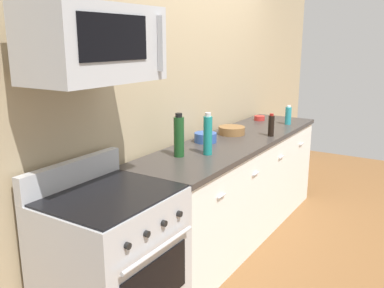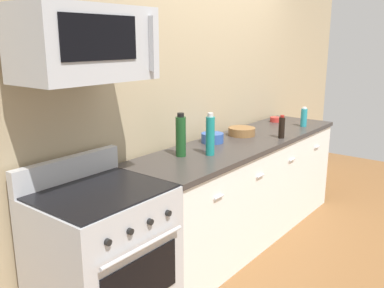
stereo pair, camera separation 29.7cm
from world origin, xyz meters
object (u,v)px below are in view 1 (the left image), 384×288
bottle_sparkling_teal (208,135)px  bottle_soy_sauce_dark (271,125)px  bottle_dish_soap (288,115)px  bowl_wooden_salad (232,130)px  microwave (94,44)px  bowl_red_small (259,118)px  bowl_blue_mixing (205,137)px  bottle_wine_green (179,136)px  range_oven (112,265)px

bottle_sparkling_teal → bottle_soy_sauce_dark: bearing=-11.5°
bottle_dish_soap → bowl_wooden_salad: size_ratio=0.81×
microwave → bottle_soy_sauce_dark: 2.03m
bottle_dish_soap → bowl_red_small: 0.35m
microwave → bottle_dish_soap: bearing=-5.1°
bottle_soy_sauce_dark → bowl_red_small: bearing=31.0°
bottle_soy_sauce_dark → bottle_dish_soap: bearing=5.2°
bottle_dish_soap → bowl_red_small: (0.05, 0.34, -0.07)m
bowl_blue_mixing → bottle_wine_green: bearing=-173.0°
bottle_dish_soap → bowl_red_small: bearing=82.0°
bottle_soy_sauce_dark → bottle_dish_soap: 0.61m
microwave → bottle_sparkling_teal: size_ratio=2.30×
bottle_wine_green → bowl_red_small: 1.67m
range_oven → bowl_red_small: range_oven is taller
bottle_soy_sauce_dark → bottle_wine_green: bottle_wine_green is taller
bottle_soy_sauce_dark → range_oven: bearing=173.0°
bottle_sparkling_teal → bowl_red_small: 1.52m
range_oven → bowl_wooden_salad: size_ratio=4.35×
range_oven → bottle_wine_green: (0.86, 0.10, 0.61)m
microwave → bottle_soy_sauce_dark: bearing=-8.4°
bottle_dish_soap → bowl_blue_mixing: 1.17m
bottle_sparkling_teal → bowl_blue_mixing: bottle_sparkling_teal is taller
bowl_red_small → bottle_dish_soap: bearing=-98.0°
bottle_soy_sauce_dark → bowl_blue_mixing: size_ratio=1.08×
range_oven → microwave: (0.00, 0.04, 1.28)m
bottle_wine_green → bowl_red_small: bearing=2.2°
bottle_sparkling_teal → bottle_wine_green: bearing=135.8°
bottle_dish_soap → bottle_wine_green: (-1.61, 0.27, 0.06)m
bottle_soy_sauce_dark → bottle_sparkling_teal: (-0.85, 0.17, 0.06)m
bottle_dish_soap → microwave: bearing=174.9°
bottle_sparkling_teal → bowl_blue_mixing: (0.33, 0.22, -0.11)m
range_oven → bottle_wine_green: bearing=6.4°
bottle_sparkling_teal → microwave: bearing=174.2°
microwave → bowl_blue_mixing: 1.57m
bottle_sparkling_teal → bowl_wooden_salad: (0.72, 0.16, -0.11)m
range_oven → bottle_wine_green: 1.06m
microwave → bowl_blue_mixing: microwave is taller
microwave → bowl_red_small: microwave is taller
microwave → bottle_soy_sauce_dark: (1.87, -0.28, -0.73)m
bottle_soy_sauce_dark → bowl_blue_mixing: bearing=143.0°
bowl_wooden_salad → bottle_soy_sauce_dark: bearing=-69.6°
bottle_wine_green → bottle_dish_soap: bearing=-9.6°
bowl_red_small → range_oven: bearing=-176.3°
bottle_dish_soap → bottle_sparkling_teal: size_ratio=0.61×
bowl_red_small → bottle_wine_green: bearing=-177.8°
bowl_wooden_salad → bowl_red_small: 0.78m
bowl_red_small → bowl_wooden_salad: bearing=-175.8°
bottle_wine_green → bottle_sparkling_teal: bearing=-44.2°
microwave → bottle_sparkling_teal: microwave is taller
bowl_blue_mixing → bowl_red_small: bearing=0.2°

